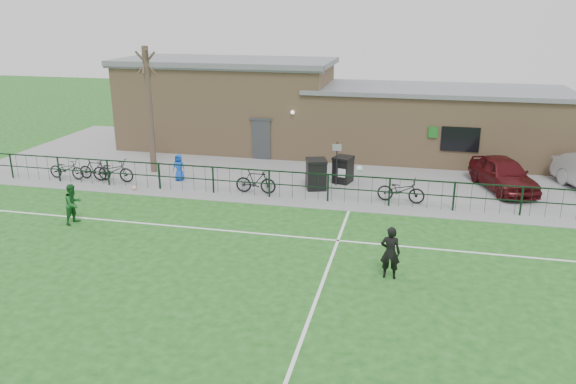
% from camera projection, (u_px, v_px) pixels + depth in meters
% --- Properties ---
extents(ground, '(90.00, 90.00, 0.00)m').
position_uv_depth(ground, '(249.00, 288.00, 16.07)').
color(ground, '#184F17').
rests_on(ground, ground).
extents(paving_strip, '(34.00, 13.00, 0.02)m').
position_uv_depth(paving_strip, '(325.00, 165.00, 28.57)').
color(paving_strip, slate).
rests_on(paving_strip, ground).
extents(pitch_line_touch, '(28.00, 0.10, 0.01)m').
position_uv_depth(pitch_line_touch, '(303.00, 201.00, 23.29)').
color(pitch_line_touch, white).
rests_on(pitch_line_touch, ground).
extents(pitch_line_mid, '(28.00, 0.10, 0.01)m').
position_uv_depth(pitch_line_mid, '(282.00, 235.00, 19.77)').
color(pitch_line_mid, white).
rests_on(pitch_line_mid, ground).
extents(pitch_line_perp, '(0.10, 16.00, 0.01)m').
position_uv_depth(pitch_line_perp, '(318.00, 295.00, 15.64)').
color(pitch_line_perp, white).
rests_on(pitch_line_perp, ground).
extents(perimeter_fence, '(28.00, 0.10, 1.20)m').
position_uv_depth(perimeter_fence, '(304.00, 186.00, 23.29)').
color(perimeter_fence, black).
rests_on(perimeter_fence, ground).
extents(bare_tree, '(0.30, 0.30, 6.00)m').
position_uv_depth(bare_tree, '(150.00, 111.00, 26.56)').
color(bare_tree, '#443329').
rests_on(bare_tree, ground).
extents(wheelie_bin_left, '(1.07, 1.14, 1.25)m').
position_uv_depth(wheelie_bin_left, '(316.00, 175.00, 24.69)').
color(wheelie_bin_left, black).
rests_on(wheelie_bin_left, paving_strip).
extents(wheelie_bin_right, '(0.94, 1.01, 1.12)m').
position_uv_depth(wheelie_bin_right, '(343.00, 170.00, 25.61)').
color(wheelie_bin_right, black).
rests_on(wheelie_bin_right, paving_strip).
extents(sign_post, '(0.08, 0.08, 2.00)m').
position_uv_depth(sign_post, '(337.00, 164.00, 25.03)').
color(sign_post, black).
rests_on(sign_post, paving_strip).
extents(car_maroon, '(2.98, 4.55, 1.44)m').
position_uv_depth(car_maroon, '(503.00, 174.00, 24.53)').
color(car_maroon, '#450C10').
rests_on(car_maroon, paving_strip).
extents(bicycle_a, '(1.81, 0.69, 0.94)m').
position_uv_depth(bicycle_a, '(67.00, 169.00, 26.19)').
color(bicycle_a, black).
rests_on(bicycle_a, paving_strip).
extents(bicycle_b, '(1.64, 0.51, 0.98)m').
position_uv_depth(bicycle_b, '(95.00, 169.00, 26.08)').
color(bicycle_b, black).
rests_on(bicycle_b, paving_strip).
extents(bicycle_c, '(2.02, 0.77, 1.05)m').
position_uv_depth(bicycle_c, '(113.00, 170.00, 25.75)').
color(bicycle_c, black).
rests_on(bicycle_c, paving_strip).
extents(bicycle_d, '(1.79, 0.55, 1.07)m').
position_uv_depth(bicycle_d, '(256.00, 181.00, 24.11)').
color(bicycle_d, black).
rests_on(bicycle_d, paving_strip).
extents(bicycle_e, '(1.99, 0.86, 1.02)m').
position_uv_depth(bicycle_e, '(401.00, 190.00, 23.00)').
color(bicycle_e, black).
rests_on(bicycle_e, paving_strip).
extents(spectator_child, '(0.63, 0.42, 1.24)m').
position_uv_depth(spectator_child, '(179.00, 167.00, 25.88)').
color(spectator_child, blue).
rests_on(spectator_child, paving_strip).
extents(goalkeeper_kick, '(1.75, 3.86, 2.41)m').
position_uv_depth(goalkeeper_kick, '(389.00, 250.00, 16.54)').
color(goalkeeper_kick, black).
rests_on(goalkeeper_kick, ground).
extents(outfield_player, '(0.73, 0.85, 1.51)m').
position_uv_depth(outfield_player, '(73.00, 204.00, 20.71)').
color(outfield_player, '#195A23').
rests_on(outfield_player, ground).
extents(ball_ground, '(0.21, 0.21, 0.21)m').
position_uv_depth(ball_ground, '(134.00, 188.00, 24.69)').
color(ball_ground, white).
rests_on(ball_ground, ground).
extents(clubhouse, '(24.25, 5.40, 4.96)m').
position_uv_depth(clubhouse, '(319.00, 112.00, 30.84)').
color(clubhouse, tan).
rests_on(clubhouse, ground).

